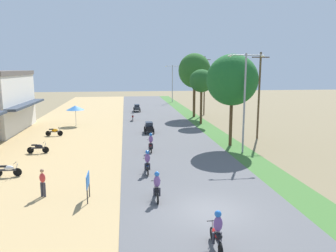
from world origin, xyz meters
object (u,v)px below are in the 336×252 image
at_px(median_tree_second, 202,81).
at_px(motorbike_foreground_rider, 217,231).
at_px(streetlamp_near, 245,97).
at_px(streetlamp_mid, 172,81).
at_px(motorbike_ahead_third, 147,162).
at_px(median_tree_third, 195,71).
at_px(motorbike_ahead_second, 157,187).
at_px(parked_motorbike_third, 54,131).
at_px(vendor_umbrella, 75,108).
at_px(car_sedan_charcoal, 137,108).
at_px(motorbike_ahead_fourth, 151,143).
at_px(utility_pole_near, 204,85).
at_px(median_tree_nearest, 232,80).
at_px(car_hatchback_black, 149,127).
at_px(street_signboard, 88,182).
at_px(parked_motorbike_second, 38,148).
at_px(motorbike_ahead_fifth, 133,117).
at_px(parked_motorbike_nearest, 8,169).
at_px(pedestrian_on_shoulder, 43,181).
at_px(utility_pole_far, 259,94).

bearing_deg(median_tree_second, motorbike_foreground_rider, -101.65).
relative_size(streetlamp_near, streetlamp_mid, 1.08).
relative_size(streetlamp_near, motorbike_ahead_third, 4.64).
bearing_deg(median_tree_third, motorbike_ahead_second, -105.25).
distance_m(parked_motorbike_third, streetlamp_mid, 38.49).
distance_m(vendor_umbrella, car_sedan_charcoal, 15.11).
xyz_separation_m(median_tree_third, motorbike_ahead_fourth, (-7.98, -20.27, -5.95)).
bearing_deg(motorbike_ahead_third, utility_pole_near, 69.34).
xyz_separation_m(median_tree_nearest, car_hatchback_black, (-7.10, 7.02, -5.39)).
relative_size(car_hatchback_black, motorbike_ahead_third, 1.11).
distance_m(parked_motorbike_third, car_sedan_charcoal, 21.25).
xyz_separation_m(street_signboard, motorbike_ahead_third, (3.52, 4.28, -0.25)).
distance_m(streetlamp_mid, motorbike_ahead_fourth, 43.10).
bearing_deg(street_signboard, motorbike_ahead_second, -7.96).
relative_size(parked_motorbike_second, motorbike_ahead_fifth, 1.00).
bearing_deg(streetlamp_near, motorbike_ahead_third, -150.36).
xyz_separation_m(parked_motorbike_nearest, motorbike_ahead_third, (9.25, -0.52, 0.30)).
bearing_deg(median_tree_third, motorbike_foreground_rider, -100.26).
bearing_deg(motorbike_ahead_third, parked_motorbike_second, 142.69).
bearing_deg(motorbike_ahead_fourth, motorbike_foreground_rider, -85.01).
xyz_separation_m(parked_motorbike_second, median_tree_second, (17.10, 13.18, 5.01)).
bearing_deg(pedestrian_on_shoulder, vendor_umbrella, 93.67).
bearing_deg(parked_motorbike_nearest, pedestrian_on_shoulder, -51.31).
bearing_deg(streetlamp_near, median_tree_nearest, 95.94).
bearing_deg(car_hatchback_black, parked_motorbike_nearest, -126.69).
relative_size(parked_motorbike_third, car_hatchback_black, 0.90).
height_order(street_signboard, motorbike_ahead_fifth, street_signboard).
bearing_deg(motorbike_ahead_second, motorbike_foreground_rider, -70.15).
height_order(streetlamp_near, car_hatchback_black, streetlamp_near).
height_order(street_signboard, median_tree_second, median_tree_second).
bearing_deg(motorbike_ahead_third, vendor_umbrella, 110.36).
xyz_separation_m(street_signboard, utility_pole_near, (14.17, 32.54, 3.55)).
height_order(utility_pole_near, motorbike_foreground_rider, utility_pole_near).
bearing_deg(utility_pole_near, motorbike_ahead_fifth, -156.74).
xyz_separation_m(vendor_umbrella, car_sedan_charcoal, (8.09, 12.66, -1.57)).
distance_m(parked_motorbike_third, utility_pole_near, 24.50).
xyz_separation_m(streetlamp_near, car_sedan_charcoal, (-8.06, 28.39, -4.10)).
bearing_deg(median_tree_nearest, motorbike_foreground_rider, -109.33).
relative_size(median_tree_second, motorbike_ahead_second, 3.89).
xyz_separation_m(street_signboard, streetlamp_mid, (12.03, 52.53, 3.40)).
height_order(median_tree_second, car_hatchback_black, median_tree_second).
height_order(car_sedan_charcoal, motorbike_foreground_rider, motorbike_foreground_rider).
height_order(motorbike_ahead_third, motorbike_ahead_fourth, same).
bearing_deg(street_signboard, utility_pole_far, 43.25).
height_order(median_tree_third, car_sedan_charcoal, median_tree_third).
bearing_deg(parked_motorbike_nearest, parked_motorbike_third, 88.91).
xyz_separation_m(utility_pole_far, motorbike_ahead_third, (-12.05, -10.36, -3.72)).
xyz_separation_m(motorbike_ahead_second, motorbike_ahead_third, (-0.20, 4.80, 0.00)).
distance_m(parked_motorbike_third, motorbike_ahead_second, 21.11).
height_order(median_tree_nearest, median_tree_third, median_tree_third).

